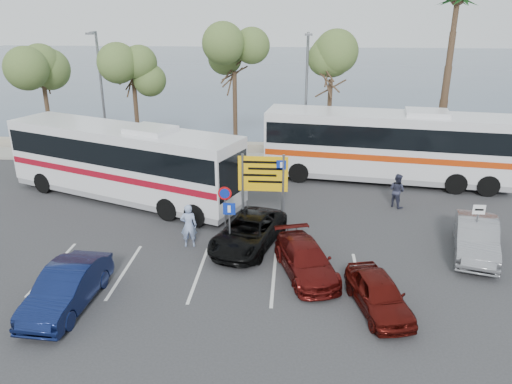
# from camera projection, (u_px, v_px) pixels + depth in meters

# --- Properties ---
(ground) EXTENTS (120.00, 120.00, 0.00)m
(ground) POSITION_uv_depth(u_px,v_px,m) (233.00, 262.00, 20.01)
(ground) COLOR #2F2F31
(ground) RESTS_ON ground
(kerb_strip) EXTENTS (44.00, 2.40, 0.15)m
(kerb_strip) POSITION_uv_depth(u_px,v_px,m) (258.00, 159.00, 33.03)
(kerb_strip) COLOR #98978A
(kerb_strip) RESTS_ON ground
(seawall) EXTENTS (48.00, 0.80, 0.60)m
(seawall) POSITION_uv_depth(u_px,v_px,m) (260.00, 148.00, 34.82)
(seawall) COLOR gray
(seawall) RESTS_ON ground
(sea) EXTENTS (140.00, 140.00, 0.00)m
(sea) POSITION_uv_depth(u_px,v_px,m) (280.00, 72.00, 75.94)
(sea) COLOR #3E4D63
(sea) RESTS_ON ground
(tree_far_left) EXTENTS (3.20, 3.20, 7.60)m
(tree_far_left) POSITION_uv_depth(u_px,v_px,m) (40.00, 60.00, 31.84)
(tree_far_left) COLOR #382619
(tree_far_left) RESTS_ON kerb_strip
(tree_left) EXTENTS (3.20, 3.20, 7.20)m
(tree_left) POSITION_uv_depth(u_px,v_px,m) (132.00, 66.00, 31.51)
(tree_left) COLOR #382619
(tree_left) RESTS_ON kerb_strip
(tree_mid) EXTENTS (3.20, 3.20, 8.00)m
(tree_mid) POSITION_uv_depth(u_px,v_px,m) (234.00, 57.00, 30.81)
(tree_mid) COLOR #382619
(tree_mid) RESTS_ON kerb_strip
(tree_right) EXTENTS (3.20, 3.20, 7.40)m
(tree_right) POSITION_uv_depth(u_px,v_px,m) (332.00, 66.00, 30.55)
(tree_right) COLOR #382619
(tree_right) RESTS_ON kerb_strip
(palm_tree) EXTENTS (4.80, 4.80, 11.20)m
(palm_tree) POSITION_uv_depth(u_px,v_px,m) (457.00, 1.00, 28.72)
(palm_tree) COLOR #382619
(palm_tree) RESTS_ON kerb_strip
(street_lamp_left) EXTENTS (0.45, 1.15, 8.01)m
(street_lamp_left) POSITION_uv_depth(u_px,v_px,m) (101.00, 90.00, 31.71)
(street_lamp_left) COLOR slate
(street_lamp_left) RESTS_ON kerb_strip
(street_lamp_right) EXTENTS (0.45, 1.15, 8.01)m
(street_lamp_right) POSITION_uv_depth(u_px,v_px,m) (306.00, 92.00, 30.76)
(street_lamp_right) COLOR slate
(street_lamp_right) RESTS_ON kerb_strip
(direction_sign) EXTENTS (2.20, 0.12, 3.60)m
(direction_sign) POSITION_uv_depth(u_px,v_px,m) (263.00, 180.00, 22.05)
(direction_sign) COLOR slate
(direction_sign) RESTS_ON ground
(sign_no_stop) EXTENTS (0.60, 0.08, 2.35)m
(sign_no_stop) POSITION_uv_depth(u_px,v_px,m) (225.00, 203.00, 21.72)
(sign_no_stop) COLOR slate
(sign_no_stop) RESTS_ON ground
(sign_parking) EXTENTS (0.50, 0.07, 2.25)m
(sign_parking) POSITION_uv_depth(u_px,v_px,m) (229.00, 221.00, 20.24)
(sign_parking) COLOR slate
(sign_parking) RESTS_ON ground
(sign_taxi) EXTENTS (0.50, 0.07, 2.20)m
(sign_taxi) POSITION_uv_depth(u_px,v_px,m) (477.00, 223.00, 20.18)
(sign_taxi) COLOR slate
(sign_taxi) RESTS_ON ground
(lane_markings) EXTENTS (12.02, 4.20, 0.01)m
(lane_markings) POSITION_uv_depth(u_px,v_px,m) (200.00, 274.00, 19.16)
(lane_markings) COLOR silver
(lane_markings) RESTS_ON ground
(coach_bus_left) EXTENTS (13.23, 7.57, 4.10)m
(coach_bus_left) POSITION_uv_depth(u_px,v_px,m) (123.00, 165.00, 25.87)
(coach_bus_left) COLOR silver
(coach_bus_left) RESTS_ON ground
(coach_bus_right) EXTENTS (13.91, 4.82, 4.25)m
(coach_bus_right) POSITION_uv_depth(u_px,v_px,m) (385.00, 148.00, 28.55)
(coach_bus_right) COLOR silver
(coach_bus_right) RESTS_ON ground
(car_blue) EXTENTS (1.77, 4.42, 1.43)m
(car_blue) POSITION_uv_depth(u_px,v_px,m) (67.00, 288.00, 16.87)
(car_blue) COLOR #0D1741
(car_blue) RESTS_ON ground
(car_maroon) EXTENTS (2.85, 4.49, 1.21)m
(car_maroon) POSITION_uv_depth(u_px,v_px,m) (306.00, 260.00, 18.94)
(car_maroon) COLOR #55100E
(car_maroon) RESTS_ON ground
(car_red) EXTENTS (2.26, 3.86, 1.23)m
(car_red) POSITION_uv_depth(u_px,v_px,m) (379.00, 294.00, 16.72)
(car_red) COLOR #4E0E0B
(car_red) RESTS_ON ground
(suv_black) EXTENTS (3.42, 5.14, 1.31)m
(suv_black) POSITION_uv_depth(u_px,v_px,m) (248.00, 232.00, 21.14)
(suv_black) COLOR black
(suv_black) RESTS_ON ground
(car_silver_b) EXTENTS (2.71, 4.78, 1.49)m
(car_silver_b) POSITION_uv_depth(u_px,v_px,m) (476.00, 238.00, 20.42)
(car_silver_b) COLOR gray
(car_silver_b) RESTS_ON ground
(pedestrian_near) EXTENTS (0.75, 0.54, 1.91)m
(pedestrian_near) POSITION_uv_depth(u_px,v_px,m) (189.00, 226.00, 21.03)
(pedestrian_near) COLOR #8CA0CC
(pedestrian_near) RESTS_ON ground
(pedestrian_far) EXTENTS (1.07, 1.08, 1.75)m
(pedestrian_far) POSITION_uv_depth(u_px,v_px,m) (397.00, 190.00, 25.20)
(pedestrian_far) COLOR #2E3146
(pedestrian_far) RESTS_ON ground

